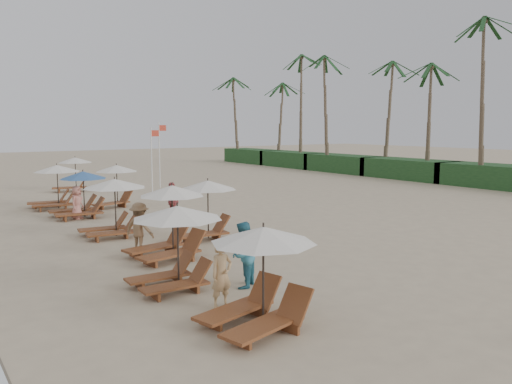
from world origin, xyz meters
TOP-DOWN VIEW (x-y plane):
  - ground at (0.00, 0.00)m, footprint 160.00×160.00m
  - shrub_hedge at (22.00, 14.50)m, footprint 3.20×53.00m
  - palm_row at (21.91, 15.40)m, footprint 7.00×52.00m
  - lounger_station_0 at (-6.22, -3.79)m, footprint 2.64×2.28m
  - lounger_station_1 at (-6.48, -0.38)m, footprint 2.52×2.41m
  - lounger_station_2 at (-5.31, 2.59)m, footprint 2.64×2.22m
  - lounger_station_3 at (-5.62, 6.84)m, footprint 2.62×2.44m
  - lounger_station_4 at (-5.47, 11.85)m, footprint 2.69×2.19m
  - lounger_station_5 at (-5.78, 15.27)m, footprint 2.73×2.37m
  - inland_station_0 at (-2.85, 4.31)m, footprint 2.73×2.24m
  - inland_station_1 at (-2.99, 13.88)m, footprint 2.71×2.24m
  - inland_station_2 at (-2.96, 21.99)m, footprint 2.88×2.24m
  - beachgoer_near at (-6.15, -2.34)m, footprint 0.61×0.43m
  - beachgoer_mid_a at (-4.90, -1.36)m, footprint 1.09×1.06m
  - beachgoer_mid_b at (-5.71, 3.76)m, footprint 1.10×1.29m
  - beachgoer_far_a at (-2.14, 8.69)m, footprint 0.50×1.05m
  - beachgoer_far_b at (-5.64, 11.45)m, footprint 0.88×0.88m
  - flag_pole_near at (1.23, 18.61)m, footprint 0.60×0.08m
  - flag_pole_far at (2.64, 20.52)m, footprint 0.60×0.08m

SIDE VIEW (x-z plane):
  - ground at x=0.00m, z-range 0.00..0.00m
  - beachgoer_far_b at x=-5.64m, z-range 0.00..1.55m
  - beachgoer_near at x=-6.15m, z-range 0.00..1.60m
  - shrub_hedge at x=22.00m, z-range 0.00..1.60m
  - beachgoer_mid_b at x=-5.71m, z-range 0.00..1.73m
  - beachgoer_far_a at x=-2.14m, z-range 0.00..1.75m
  - beachgoer_mid_a at x=-4.90m, z-range 0.00..1.77m
  - lounger_station_4 at x=-5.47m, z-range -0.08..2.09m
  - lounger_station_2 at x=-5.31m, z-range -0.12..2.26m
  - lounger_station_0 at x=-6.22m, z-range 0.01..2.18m
  - lounger_station_5 at x=-5.78m, z-range 0.00..2.26m
  - lounger_station_3 at x=-5.62m, z-range 0.12..2.37m
  - lounger_station_1 at x=-6.48m, z-range 0.15..2.35m
  - inland_station_2 at x=-2.96m, z-range 0.17..2.39m
  - inland_station_0 at x=-2.85m, z-range 0.24..2.47m
  - inland_station_1 at x=-2.99m, z-range 0.27..2.49m
  - flag_pole_near at x=1.23m, z-range 0.24..4.46m
  - flag_pole_far at x=2.64m, z-range 0.25..4.81m
  - palm_row at x=21.91m, z-range 3.76..16.06m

